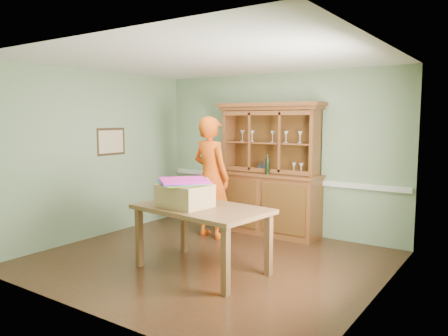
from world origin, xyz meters
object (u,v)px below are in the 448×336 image
Objects in this scene: person at (211,177)px; cardboard_box at (185,196)px; china_hutch at (268,188)px; dining_table at (202,214)px.

cardboard_box is at bearing 123.19° from person.
dining_table is at bearing -83.89° from china_hutch.
dining_table is 0.32m from cardboard_box.
person is at bearing 128.20° from dining_table.
cardboard_box is 0.31× the size of person.
china_hutch is 2.25m from cardboard_box.
cardboard_box is (-0.18, -0.12, 0.24)m from dining_table.
china_hutch is at bearing 102.10° from dining_table.
person is at bearing -131.91° from china_hutch.
dining_table is 0.89× the size of person.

